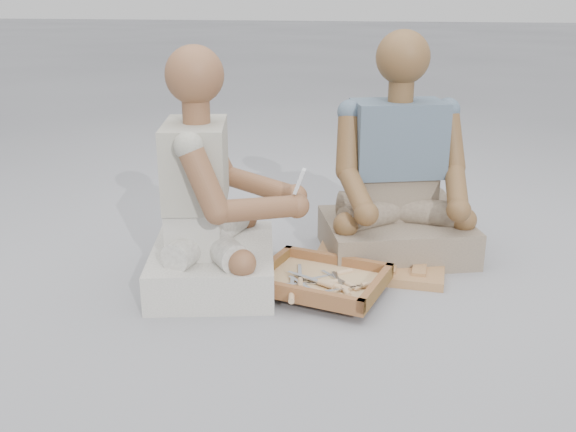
% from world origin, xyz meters
% --- Properties ---
extents(ground, '(60.00, 60.00, 0.00)m').
position_xyz_m(ground, '(0.00, 0.00, 0.00)').
color(ground, gray).
rests_on(ground, ground).
extents(carved_panel, '(0.57, 0.39, 0.04)m').
position_xyz_m(carved_panel, '(0.30, 0.39, 0.02)').
color(carved_panel, olive).
rests_on(carved_panel, ground).
extents(tool_tray, '(0.55, 0.47, 0.06)m').
position_xyz_m(tool_tray, '(0.10, 0.09, 0.06)').
color(tool_tray, brown).
rests_on(tool_tray, carved_panel).
extents(chisel_0, '(0.20, 0.12, 0.02)m').
position_xyz_m(chisel_0, '(0.11, 0.03, 0.07)').
color(chisel_0, silver).
rests_on(chisel_0, tool_tray).
extents(chisel_1, '(0.17, 0.16, 0.02)m').
position_xyz_m(chisel_1, '(0.21, 0.06, 0.06)').
color(chisel_1, silver).
rests_on(chisel_1, tool_tray).
extents(chisel_2, '(0.20, 0.13, 0.02)m').
position_xyz_m(chisel_2, '(0.27, 0.05, 0.07)').
color(chisel_2, silver).
rests_on(chisel_2, tool_tray).
extents(chisel_3, '(0.06, 0.22, 0.02)m').
position_xyz_m(chisel_3, '(0.02, 0.05, 0.07)').
color(chisel_3, silver).
rests_on(chisel_3, tool_tray).
extents(chisel_4, '(0.10, 0.21, 0.02)m').
position_xyz_m(chisel_4, '(0.20, 0.01, 0.07)').
color(chisel_4, silver).
rests_on(chisel_4, tool_tray).
extents(chisel_5, '(0.17, 0.17, 0.02)m').
position_xyz_m(chisel_5, '(0.09, -0.04, 0.07)').
color(chisel_5, silver).
rests_on(chisel_5, tool_tray).
extents(chisel_6, '(0.19, 0.15, 0.02)m').
position_xyz_m(chisel_6, '(0.16, 0.16, 0.06)').
color(chisel_6, silver).
rests_on(chisel_6, tool_tray).
extents(chisel_7, '(0.21, 0.11, 0.02)m').
position_xyz_m(chisel_7, '(0.17, 0.02, 0.07)').
color(chisel_7, silver).
rests_on(chisel_7, tool_tray).
extents(chisel_8, '(0.21, 0.09, 0.02)m').
position_xyz_m(chisel_8, '(0.11, 0.06, 0.06)').
color(chisel_8, silver).
rests_on(chisel_8, tool_tray).
extents(chisel_9, '(0.21, 0.11, 0.02)m').
position_xyz_m(chisel_9, '(0.14, 0.03, 0.07)').
color(chisel_9, silver).
rests_on(chisel_9, tool_tray).
extents(chisel_10, '(0.06, 0.22, 0.02)m').
position_xyz_m(chisel_10, '(0.02, -0.08, 0.07)').
color(chisel_10, silver).
rests_on(chisel_10, tool_tray).
extents(wood_chip_0, '(0.02, 0.02, 0.00)m').
position_xyz_m(wood_chip_0, '(-0.18, -0.11, 0.00)').
color(wood_chip_0, '#DCB682').
rests_on(wood_chip_0, ground).
extents(wood_chip_1, '(0.02, 0.02, 0.00)m').
position_xyz_m(wood_chip_1, '(0.10, 0.44, 0.00)').
color(wood_chip_1, '#DCB682').
rests_on(wood_chip_1, ground).
extents(wood_chip_2, '(0.02, 0.02, 0.00)m').
position_xyz_m(wood_chip_2, '(0.18, 0.48, 0.00)').
color(wood_chip_2, '#DCB682').
rests_on(wood_chip_2, ground).
extents(wood_chip_3, '(0.02, 0.02, 0.00)m').
position_xyz_m(wood_chip_3, '(0.22, -0.04, 0.00)').
color(wood_chip_3, '#DCB682').
rests_on(wood_chip_3, ground).
extents(wood_chip_4, '(0.02, 0.02, 0.00)m').
position_xyz_m(wood_chip_4, '(0.37, 0.36, 0.00)').
color(wood_chip_4, '#DCB682').
rests_on(wood_chip_4, ground).
extents(wood_chip_5, '(0.02, 0.02, 0.00)m').
position_xyz_m(wood_chip_5, '(0.19, 0.45, 0.00)').
color(wood_chip_5, '#DCB682').
rests_on(wood_chip_5, ground).
extents(wood_chip_6, '(0.02, 0.02, 0.00)m').
position_xyz_m(wood_chip_6, '(-0.06, 0.37, 0.00)').
color(wood_chip_6, '#DCB682').
rests_on(wood_chip_6, ground).
extents(wood_chip_7, '(0.02, 0.02, 0.00)m').
position_xyz_m(wood_chip_7, '(0.11, 0.10, 0.00)').
color(wood_chip_7, '#DCB682').
rests_on(wood_chip_7, ground).
extents(wood_chip_8, '(0.02, 0.02, 0.00)m').
position_xyz_m(wood_chip_8, '(0.24, 0.15, 0.00)').
color(wood_chip_8, '#DCB682').
rests_on(wood_chip_8, ground).
extents(wood_chip_9, '(0.02, 0.02, 0.00)m').
position_xyz_m(wood_chip_9, '(-0.23, 0.04, 0.00)').
color(wood_chip_9, '#DCB682').
rests_on(wood_chip_9, ground).
extents(craftsman, '(0.70, 0.71, 0.95)m').
position_xyz_m(craftsman, '(-0.35, 0.10, 0.32)').
color(craftsman, silver).
rests_on(craftsman, ground).
extents(companion, '(0.76, 0.68, 0.98)m').
position_xyz_m(companion, '(0.35, 0.59, 0.33)').
color(companion, gray).
rests_on(companion, ground).
extents(mobile_phone, '(0.05, 0.04, 0.10)m').
position_xyz_m(mobile_phone, '(0.00, 0.13, 0.44)').
color(mobile_phone, silver).
rests_on(mobile_phone, craftsman).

